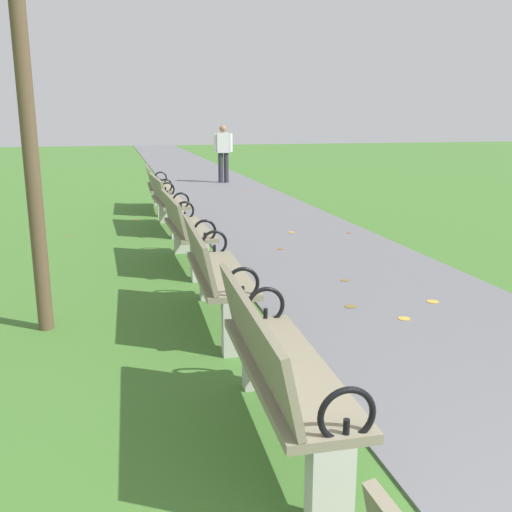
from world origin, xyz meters
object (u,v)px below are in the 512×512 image
at_px(park_bench_3, 214,273).
at_px(pedestrian_walking, 223,151).
at_px(park_bench_2, 277,367).
at_px(park_bench_4, 185,229).
at_px(park_bench_6, 157,187).
at_px(park_bench_5, 167,201).

xyz_separation_m(park_bench_3, pedestrian_walking, (2.23, 11.44, 0.44)).
bearing_deg(park_bench_2, park_bench_4, 90.00).
relative_size(park_bench_3, park_bench_6, 1.00).
bearing_deg(park_bench_5, park_bench_2, -90.00).
distance_m(park_bench_2, park_bench_4, 4.25).
relative_size(park_bench_3, park_bench_5, 1.00).
bearing_deg(park_bench_4, park_bench_5, 90.00).
distance_m(park_bench_5, pedestrian_walking, 7.16).
height_order(park_bench_2, park_bench_4, same).
bearing_deg(park_bench_6, park_bench_4, -90.00).
bearing_deg(park_bench_2, pedestrian_walking, 80.62).
bearing_deg(park_bench_3, pedestrian_walking, 78.96).
bearing_deg(pedestrian_walking, park_bench_4, -103.55).
bearing_deg(park_bench_6, park_bench_5, -90.00).
xyz_separation_m(park_bench_2, park_bench_3, (0.00, 2.08, 0.00)).
distance_m(park_bench_4, park_bench_6, 4.60).
distance_m(park_bench_4, park_bench_5, 2.48).
relative_size(park_bench_5, pedestrian_walking, 1.00).
height_order(park_bench_5, pedestrian_walking, pedestrian_walking).
bearing_deg(park_bench_3, park_bench_5, 90.00).
height_order(park_bench_4, park_bench_6, same).
relative_size(park_bench_4, park_bench_5, 1.00).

